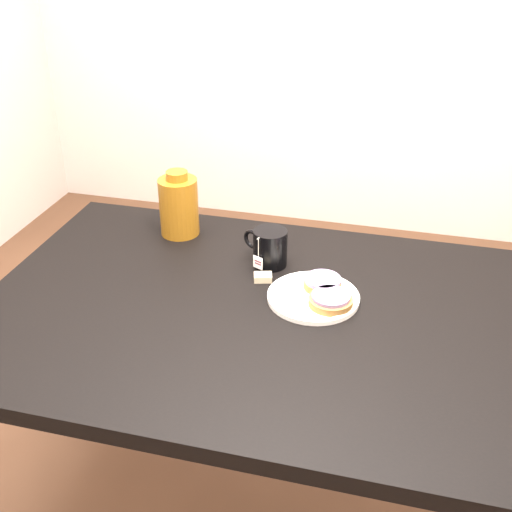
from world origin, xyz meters
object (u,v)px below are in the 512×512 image
Objects in this scene: plate at (313,296)px; teabag_pouch at (263,277)px; bagel_back at (323,283)px; bagel_package at (179,205)px; table at (272,339)px; mug at (269,247)px; bagel_front at (331,300)px.

plate is 4.95× the size of teabag_pouch.
plate is 0.05m from bagel_back.
bagel_package is at bearing 150.13° from plate.
bagel_package reaches higher than bagel_back.
plate is 1.71× the size of bagel_back.
plate is at bearing 40.16° from table.
bagel_package is at bearing 137.45° from table.
mug is 0.09m from teabag_pouch.
table is 12.34× the size of bagel_front.
teabag_pouch is at bearing 155.52° from bagel_front.
bagel_back is 0.19m from mug.
mug reaches higher than teabag_pouch.
bagel_package is (-0.48, 0.28, 0.06)m from bagel_front.
bagel_package is at bearing -175.90° from mug.
plate is 0.50m from bagel_package.
teabag_pouch is (-0.15, 0.01, -0.02)m from bagel_back.
bagel_back is at bearing -5.41° from teabag_pouch.
table is at bearing -66.51° from teabag_pouch.
table is 0.17m from bagel_front.
bagel_package is at bearing 149.79° from bagel_front.
bagel_front is (0.05, -0.03, 0.02)m from plate.
bagel_package reaches higher than mug.
plate is 1.17× the size of bagel_package.
bagel_back is (0.02, 0.04, 0.02)m from plate.
plate is 0.20m from mug.
teabag_pouch is (-0.05, 0.13, 0.09)m from table.
bagel_package is (-0.45, 0.21, 0.06)m from bagel_back.
mug is (-0.06, 0.21, 0.13)m from table.
bagel_front is at bearing -66.51° from bagel_back.
mug reaches higher than bagel_front.
bagel_back is 0.50m from bagel_package.
bagel_back reaches higher than plate.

